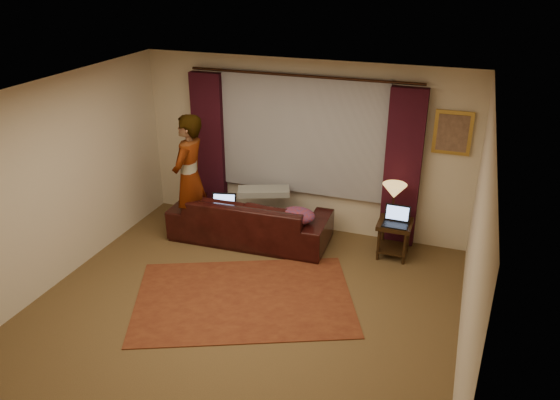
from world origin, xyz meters
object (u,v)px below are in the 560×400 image
object	(u,v)px
tiffany_lamp	(393,202)
sofa	(250,210)
laptop_sofa	(223,205)
end_table	(393,239)
laptop_table	(396,217)
person	(190,178)

from	to	relation	value
tiffany_lamp	sofa	bearing A→B (deg)	-172.42
laptop_sofa	tiffany_lamp	size ratio (longest dim) A/B	0.72
sofa	laptop_sofa	world-z (taller)	sofa
end_table	laptop_table	size ratio (longest dim) A/B	1.42
laptop_table	sofa	bearing A→B (deg)	-176.00
laptop_sofa	end_table	world-z (taller)	laptop_sofa
sofa	person	bearing A→B (deg)	12.21
sofa	end_table	size ratio (longest dim) A/B	4.39
sofa	tiffany_lamp	distance (m)	2.08
end_table	person	size ratio (longest dim) A/B	0.28
end_table	laptop_table	distance (m)	0.40
laptop_sofa	person	bearing A→B (deg)	164.42
person	sofa	bearing A→B (deg)	103.26
end_table	tiffany_lamp	world-z (taller)	tiffany_lamp
tiffany_lamp	laptop_table	distance (m)	0.23
laptop_sofa	end_table	size ratio (longest dim) A/B	0.72
end_table	tiffany_lamp	size ratio (longest dim) A/B	1.00
laptop_table	person	xyz separation A→B (m)	(-2.96, -0.32, 0.29)
sofa	laptop_table	bearing A→B (deg)	-178.94
laptop_sofa	sofa	bearing A→B (deg)	20.74
sofa	tiffany_lamp	size ratio (longest dim) A/B	4.40
person	end_table	bearing A→B (deg)	97.24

